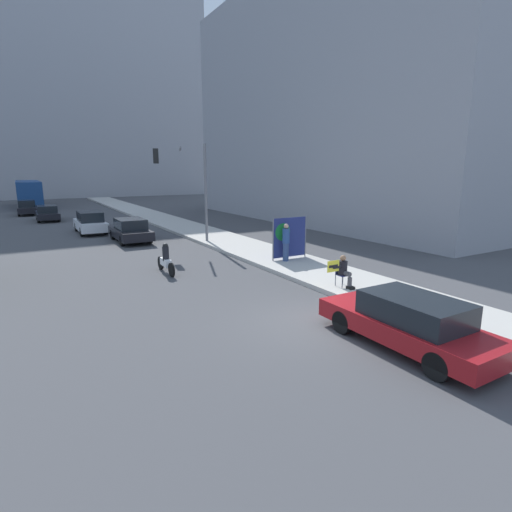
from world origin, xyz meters
TOP-DOWN VIEW (x-y plane):
  - ground_plane at (0.00, 0.00)m, footprint 160.00×160.00m
  - sidewalk_curb at (3.69, 15.00)m, footprint 3.31×90.00m
  - building_backdrop_far at (-2.00, 68.33)m, footprint 52.00×12.00m
  - building_backdrop_right at (16.71, 19.42)m, footprint 10.00×32.00m
  - seated_protester at (2.87, 2.05)m, footprint 1.00×0.77m
  - pedestrian_behind at (3.48, 6.67)m, footprint 0.34×0.34m
  - protest_banner at (3.91, 7.01)m, footprint 1.96×0.06m
  - traffic_light_pole at (1.52, 14.12)m, footprint 2.92×2.69m
  - parked_car_curbside at (0.95, -2.42)m, footprint 1.79×4.73m
  - car_on_road_nearest at (-1.36, 16.83)m, footprint 1.85×4.48m
  - car_on_road_midblock at (-2.99, 21.87)m, footprint 1.76×4.65m
  - car_on_road_distant at (-5.18, 31.50)m, footprint 1.78×4.53m
  - car_on_road_far_lane at (-6.65, 38.01)m, footprint 1.72×4.27m
  - city_bus_on_road at (-6.14, 48.05)m, footprint 2.57×12.26m
  - motorcycle_on_road at (-1.95, 7.99)m, footprint 0.28×2.10m

SIDE VIEW (x-z plane):
  - ground_plane at x=0.00m, z-range 0.00..0.00m
  - sidewalk_curb at x=3.69m, z-range 0.00..0.18m
  - motorcycle_on_road at x=-1.95m, z-range -0.10..1.23m
  - car_on_road_distant at x=-5.18m, z-range 0.01..1.37m
  - parked_car_curbside at x=0.95m, z-range 0.01..1.37m
  - car_on_road_nearest at x=-1.36m, z-range 0.00..1.46m
  - car_on_road_far_lane at x=-6.65m, z-range -0.01..1.47m
  - car_on_road_midblock at x=-2.99m, z-range -0.01..1.54m
  - seated_protester at x=2.87m, z-range 0.22..1.39m
  - pedestrian_behind at x=3.48m, z-range 0.20..1.98m
  - protest_banner at x=3.91m, z-range 0.23..2.25m
  - city_bus_on_road at x=-6.14m, z-range 0.24..3.39m
  - traffic_light_pole at x=1.52m, z-range 1.18..6.94m
  - building_backdrop_right at x=16.71m, z-range 0.00..20.20m
  - building_backdrop_far at x=-2.00m, z-range 0.00..39.69m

